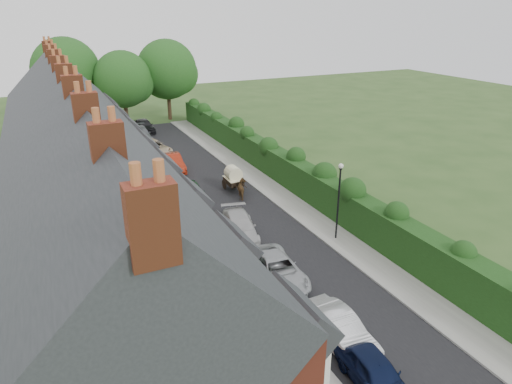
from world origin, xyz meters
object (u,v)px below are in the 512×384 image
(lamppost, at_px, (339,192))
(car_black, at_px, (144,126))
(horse, at_px, (243,189))
(car_green, at_px, (192,193))
(car_beige, at_px, (152,148))
(car_silver_a, at_px, (339,329))
(car_white, at_px, (239,227))
(car_red, at_px, (172,163))
(car_grey, at_px, (140,134))
(car_navy, at_px, (375,373))
(car_silver_b, at_px, (277,269))
(horse_cart, at_px, (233,177))

(lamppost, height_order, car_black, lamppost)
(lamppost, relative_size, horse, 3.03)
(car_green, height_order, car_beige, car_beige)
(car_silver_a, height_order, car_white, car_silver_a)
(lamppost, distance_m, car_black, 33.14)
(car_silver_a, xyz_separation_m, car_red, (-0.27, 25.80, 0.02))
(car_beige, distance_m, car_grey, 5.79)
(car_navy, distance_m, car_red, 28.55)
(lamppost, height_order, car_silver_b, lamppost)
(car_white, distance_m, car_red, 14.61)
(car_silver_b, height_order, car_white, car_white)
(car_black, bearing_deg, car_beige, -101.23)
(car_grey, bearing_deg, car_navy, -85.81)
(car_navy, height_order, car_silver_b, car_silver_b)
(car_silver_b, bearing_deg, horse, 79.38)
(car_silver_a, xyz_separation_m, car_green, (-0.85, 18.10, -0.02))
(car_silver_a, relative_size, car_green, 1.06)
(horse, bearing_deg, car_black, -70.38)
(car_red, distance_m, horse, 9.25)
(lamppost, height_order, car_navy, lamppost)
(car_silver_a, height_order, car_black, car_black)
(lamppost, relative_size, car_black, 1.13)
(car_silver_a, bearing_deg, car_green, 90.36)
(lamppost, xyz_separation_m, car_black, (-5.04, 32.66, -2.52))
(car_white, relative_size, car_red, 1.08)
(car_silver_b, relative_size, car_green, 1.21)
(car_navy, bearing_deg, car_beige, 95.58)
(car_silver_a, height_order, car_grey, car_grey)
(lamppost, xyz_separation_m, car_red, (-5.82, 17.60, -2.54))
(car_beige, relative_size, car_grey, 1.03)
(car_black, height_order, horse_cart, horse_cart)
(car_green, xyz_separation_m, horse, (3.78, -0.98, 0.01))
(lamppost, distance_m, car_red, 18.71)
(car_grey, bearing_deg, car_green, -86.81)
(car_silver_b, relative_size, car_grey, 0.93)
(car_grey, bearing_deg, car_red, -83.93)
(lamppost, relative_size, car_silver_b, 1.02)
(car_navy, bearing_deg, car_grey, 95.35)
(car_silver_a, height_order, car_green, car_silver_a)
(car_green, bearing_deg, car_navy, -81.32)
(car_white, bearing_deg, horse_cart, 83.07)
(car_navy, bearing_deg, car_green, 96.26)
(car_white, distance_m, horse, 6.57)
(lamppost, bearing_deg, horse_cart, 103.71)
(car_silver_a, relative_size, horse, 2.60)
(lamppost, xyz_separation_m, car_silver_a, (-5.55, -8.20, -2.57))
(car_silver_b, xyz_separation_m, car_green, (-0.71, 12.50, 0.01))
(car_silver_b, height_order, horse, horse)
(car_navy, bearing_deg, car_white, 93.32)
(car_silver_a, distance_m, car_green, 18.12)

